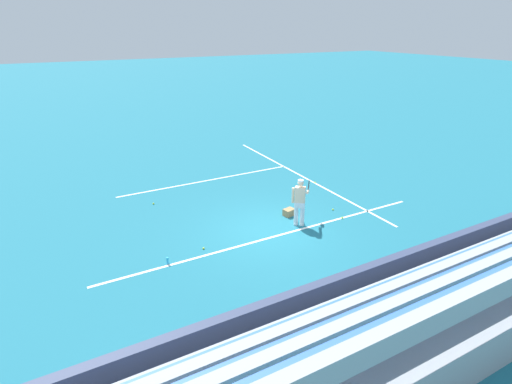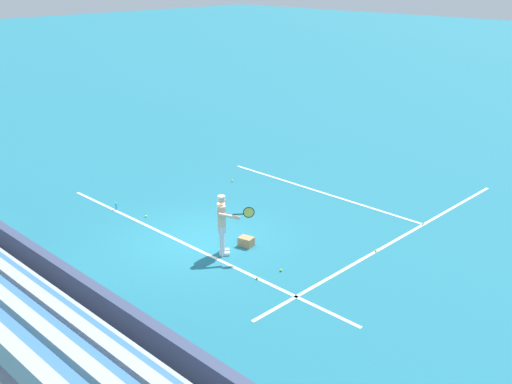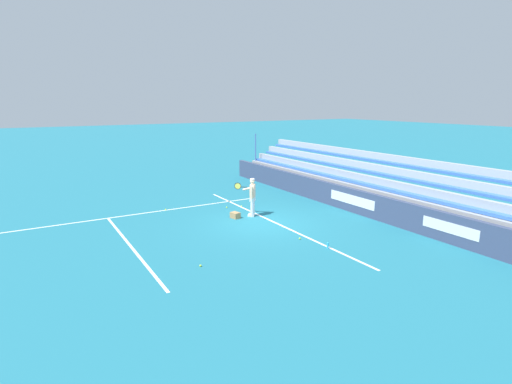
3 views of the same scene
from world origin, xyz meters
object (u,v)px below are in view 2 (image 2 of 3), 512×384
Objects in this scene: tennis_player at (223,224)px; tennis_ball_near_player at (257,278)px; tennis_ball_toward_net at (281,270)px; tennis_ball_far_left at (146,216)px; tennis_ball_on_baseline at (232,181)px; water_bottle at (116,206)px; ball_box_cardboard at (246,242)px; tennis_ball_far_right at (376,251)px.

tennis_player is 1.92m from tennis_ball_near_player.
tennis_ball_far_left is at bearing -176.63° from tennis_ball_toward_net.
tennis_ball_near_player is 1.00× the size of tennis_ball_on_baseline.
tennis_ball_near_player is 0.30× the size of water_bottle.
tennis_ball_far_right is at bearing 38.03° from ball_box_cardboard.
tennis_ball_on_baseline is 0.30× the size of water_bottle.
tennis_ball_far_left is 0.30× the size of water_bottle.
tennis_ball_on_baseline is 4.54m from water_bottle.
tennis_player reaches higher than tennis_ball_far_left.
tennis_ball_far_right is (1.28, 3.41, 0.00)m from tennis_ball_near_player.
tennis_ball_near_player is 1.00× the size of tennis_ball_toward_net.
tennis_ball_near_player is at bearing -12.60° from tennis_player.
tennis_ball_on_baseline is (-0.46, 4.20, 0.00)m from tennis_ball_far_left.
water_bottle reaches higher than tennis_ball_far_right.
tennis_ball_on_baseline is at bearing 141.35° from tennis_ball_near_player.
tennis_ball_toward_net is (5.92, -3.88, 0.00)m from tennis_ball_on_baseline.
water_bottle is (-6.56, 0.14, 0.08)m from tennis_ball_near_player.
tennis_ball_far_right is at bearing 69.40° from tennis_ball_near_player.
tennis_ball_on_baseline is at bearing 79.97° from water_bottle.
tennis_player is at bearing -168.80° from tennis_ball_toward_net.
ball_box_cardboard is 5.42m from tennis_ball_on_baseline.
tennis_player reaches higher than ball_box_cardboard.
tennis_ball_far_right is 1.00× the size of tennis_ball_on_baseline.
ball_box_cardboard reaches higher than tennis_ball_on_baseline.
tennis_ball_near_player is 7.38m from tennis_ball_on_baseline.
tennis_ball_near_player and tennis_ball_toward_net have the same top height.
tennis_ball_toward_net is (-1.13, -2.68, 0.00)m from tennis_ball_far_right.
tennis_ball_far_right is 7.24m from tennis_ball_far_left.
tennis_player is at bearing -0.62° from tennis_ball_far_left.
tennis_player is 2.05m from tennis_ball_toward_net.
tennis_ball_far_left is (-5.31, 0.41, 0.00)m from tennis_ball_near_player.
tennis_ball_near_player is at bearing -101.77° from tennis_ball_toward_net.
ball_box_cardboard is 3.63m from tennis_ball_far_right.
tennis_ball_on_baseline is (-4.10, 4.24, -0.86)m from tennis_player.
ball_box_cardboard is 6.06× the size of tennis_ball_far_left.
ball_box_cardboard is at bearing 83.42° from tennis_player.
tennis_ball_far_left is (-6.59, -3.00, 0.00)m from tennis_ball_far_right.
tennis_ball_near_player is at bearing -36.72° from ball_box_cardboard.
tennis_ball_far_right is at bearing -9.64° from tennis_ball_on_baseline.
tennis_ball_far_left is at bearing -155.52° from tennis_ball_far_right.
tennis_player is 3.74m from tennis_ball_far_left.
ball_box_cardboard is 6.06× the size of tennis_ball_far_right.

